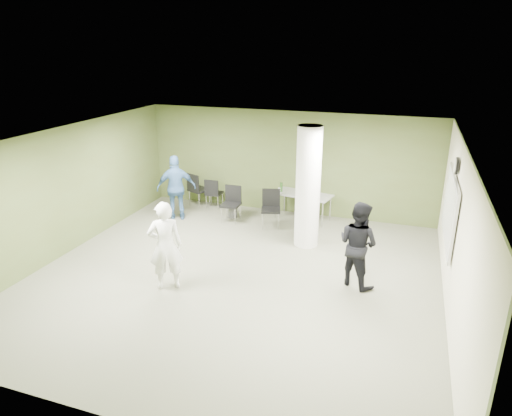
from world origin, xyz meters
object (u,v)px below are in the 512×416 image
at_px(folding_table, 302,195).
at_px(chair_back_left, 213,191).
at_px(woman_white, 165,246).
at_px(man_blue, 176,188).
at_px(man_black, 358,244).

relative_size(folding_table, chair_back_left, 1.86).
xyz_separation_m(folding_table, woman_white, (-1.60, -4.37, 0.21)).
bearing_deg(chair_back_left, man_blue, 60.75).
relative_size(man_black, man_blue, 0.98).
bearing_deg(man_black, chair_back_left, -5.66).
bearing_deg(man_blue, woman_white, 86.31).
relative_size(folding_table, man_blue, 0.93).
relative_size(folding_table, woman_white, 0.92).
xyz_separation_m(folding_table, man_blue, (-3.15, -1.06, 0.20)).
distance_m(folding_table, man_black, 3.58).
height_order(chair_back_left, woman_white, woman_white).
bearing_deg(folding_table, chair_back_left, -168.66).
xyz_separation_m(chair_back_left, man_blue, (-0.56, -1.08, 0.37)).
height_order(woman_white, man_black, woman_white).
bearing_deg(folding_table, man_blue, -149.54).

